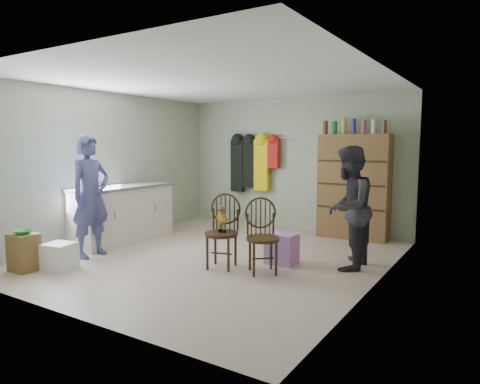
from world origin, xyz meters
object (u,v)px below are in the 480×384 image
Objects in this scene: chair_front at (223,226)px; dresser at (354,186)px; counter at (123,214)px; chair_far at (262,233)px.

chair_front is 0.47× the size of dresser.
counter is 1.90× the size of chair_front.
chair_far is at bearing -5.48° from counter.
chair_front is 0.56m from chair_far.
chair_front is 1.03× the size of chair_far.
counter is 3.96m from dresser.
chair_front is 2.83m from dresser.
counter is 2.84m from chair_far.
chair_far reaches higher than counter.
chair_front reaches higher than chair_far.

